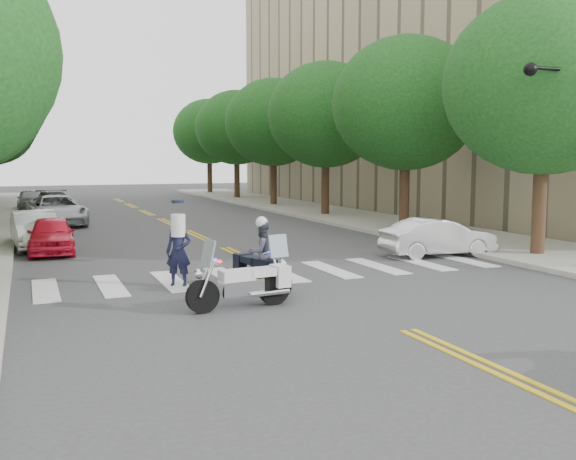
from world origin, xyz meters
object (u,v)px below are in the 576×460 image
motorcycle_parked (248,283)px  officer_standing (179,252)px  convertible (438,237)px  motorcycle_police (261,257)px

motorcycle_parked → officer_standing: bearing=9.7°
officer_standing → convertible: (9.03, 1.69, -0.25)m
motorcycle_parked → convertible: bearing=-67.8°
officer_standing → convertible: bearing=38.3°
officer_standing → motorcycle_police: bearing=-7.7°
motorcycle_parked → officer_standing: (-0.87, 2.88, 0.34)m
motorcycle_police → convertible: 7.85m
motorcycle_parked → motorcycle_police: bearing=-35.2°
motorcycle_police → officer_standing: motorcycle_police is taller
officer_standing → convertible: officer_standing is taller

